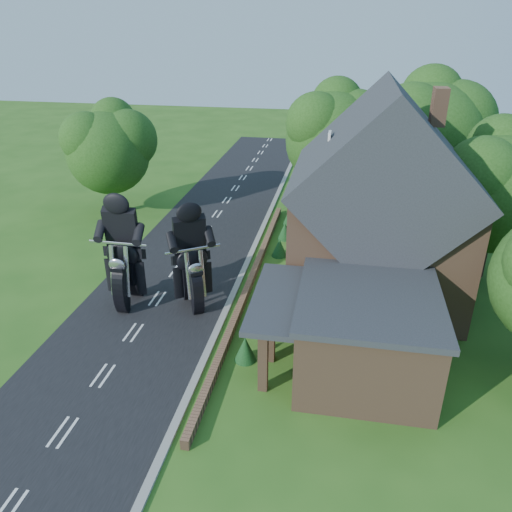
% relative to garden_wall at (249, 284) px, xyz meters
% --- Properties ---
extents(ground, '(120.00, 120.00, 0.00)m').
position_rel_garden_wall_xyz_m(ground, '(-4.30, -5.00, -0.20)').
color(ground, '#2A5718').
rests_on(ground, ground).
extents(road, '(7.00, 80.00, 0.02)m').
position_rel_garden_wall_xyz_m(road, '(-4.30, -5.00, -0.19)').
color(road, black).
rests_on(road, ground).
extents(kerb, '(0.30, 80.00, 0.12)m').
position_rel_garden_wall_xyz_m(kerb, '(-0.65, -5.00, -0.14)').
color(kerb, gray).
rests_on(kerb, ground).
extents(garden_wall, '(0.30, 22.00, 0.40)m').
position_rel_garden_wall_xyz_m(garden_wall, '(0.00, 0.00, 0.00)').
color(garden_wall, brown).
rests_on(garden_wall, ground).
extents(house, '(9.54, 8.64, 10.24)m').
position_rel_garden_wall_xyz_m(house, '(6.19, 1.00, 4.14)').
color(house, brown).
rests_on(house, ground).
extents(annex, '(7.05, 5.94, 3.44)m').
position_rel_garden_wall_xyz_m(annex, '(5.57, -5.80, 1.57)').
color(annex, brown).
rests_on(annex, ground).
extents(tree_house_right, '(6.51, 6.00, 8.40)m').
position_rel_garden_wall_xyz_m(tree_house_right, '(12.35, 3.62, 4.99)').
color(tree_house_right, black).
rests_on(tree_house_right, ground).
extents(tree_behind_house, '(7.81, 7.20, 10.08)m').
position_rel_garden_wall_xyz_m(tree_behind_house, '(9.88, 11.14, 6.03)').
color(tree_behind_house, black).
rests_on(tree_behind_house, ground).
extents(tree_behind_left, '(6.94, 6.40, 9.16)m').
position_rel_garden_wall_xyz_m(tree_behind_left, '(3.86, 12.13, 5.53)').
color(tree_behind_left, black).
rests_on(tree_behind_left, ground).
extents(tree_far_road, '(6.08, 5.60, 7.84)m').
position_rel_garden_wall_xyz_m(tree_far_road, '(-11.16, 9.11, 4.64)').
color(tree_far_road, black).
rests_on(tree_far_road, ground).
extents(shrub_a, '(0.90, 0.90, 1.10)m').
position_rel_garden_wall_xyz_m(shrub_a, '(1.00, -6.00, 0.35)').
color(shrub_a, '#113817').
rests_on(shrub_a, ground).
extents(shrub_b, '(0.90, 0.90, 1.10)m').
position_rel_garden_wall_xyz_m(shrub_b, '(1.00, -3.50, 0.35)').
color(shrub_b, '#113817').
rests_on(shrub_b, ground).
extents(shrub_c, '(0.90, 0.90, 1.10)m').
position_rel_garden_wall_xyz_m(shrub_c, '(1.00, -1.00, 0.35)').
color(shrub_c, '#113817').
rests_on(shrub_c, ground).
extents(shrub_d, '(0.90, 0.90, 1.10)m').
position_rel_garden_wall_xyz_m(shrub_d, '(1.00, 4.00, 0.35)').
color(shrub_d, '#113817').
rests_on(shrub_d, ground).
extents(shrub_e, '(0.90, 0.90, 1.10)m').
position_rel_garden_wall_xyz_m(shrub_e, '(1.00, 6.50, 0.35)').
color(shrub_e, '#113817').
rests_on(shrub_e, ground).
extents(shrub_f, '(0.90, 0.90, 1.10)m').
position_rel_garden_wall_xyz_m(shrub_f, '(1.00, 9.00, 0.35)').
color(shrub_f, '#113817').
rests_on(shrub_f, ground).
extents(motorcycle_lead, '(1.30, 1.69, 1.61)m').
position_rel_garden_wall_xyz_m(motorcycle_lead, '(-2.30, -2.33, 0.61)').
color(motorcycle_lead, black).
rests_on(motorcycle_lead, ground).
extents(motorcycle_follow, '(0.49, 1.86, 1.72)m').
position_rel_garden_wall_xyz_m(motorcycle_follow, '(-5.40, -2.70, 0.66)').
color(motorcycle_follow, black).
rests_on(motorcycle_follow, ground).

